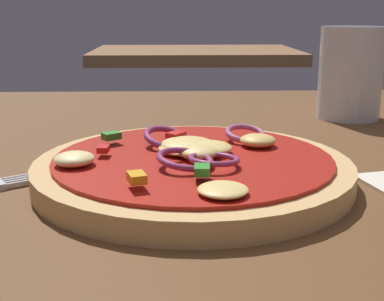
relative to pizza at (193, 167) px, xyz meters
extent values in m
cube|color=brown|center=(0.02, -0.03, -0.03)|extent=(1.11, 1.02, 0.04)
cylinder|color=tan|center=(0.00, 0.00, 0.00)|extent=(0.25, 0.25, 0.02)
cylinder|color=#A81C11|center=(0.00, 0.00, 0.01)|extent=(0.22, 0.22, 0.00)
ellipsoid|color=#E5BC60|center=(-0.01, 0.01, 0.01)|extent=(0.05, 0.05, 0.01)
ellipsoid|color=#EFCC72|center=(0.02, -0.09, 0.01)|extent=(0.03, 0.03, 0.01)
ellipsoid|color=#EFCC72|center=(0.00, -0.01, 0.01)|extent=(0.03, 0.03, 0.01)
ellipsoid|color=#F4DB8E|center=(-0.09, -0.02, 0.01)|extent=(0.03, 0.03, 0.01)
ellipsoid|color=#E5BC60|center=(0.06, 0.03, 0.01)|extent=(0.03, 0.03, 0.01)
ellipsoid|color=#EFCC72|center=(0.00, 0.02, 0.01)|extent=(0.05, 0.05, 0.01)
ellipsoid|color=#EFCC72|center=(0.01, 0.01, 0.01)|extent=(0.04, 0.04, 0.01)
torus|color=#93386B|center=(-0.02, 0.03, 0.02)|extent=(0.06, 0.06, 0.02)
torus|color=#B25984|center=(0.05, 0.05, 0.02)|extent=(0.05, 0.05, 0.01)
torus|color=#93386B|center=(-0.01, -0.03, 0.02)|extent=(0.06, 0.06, 0.01)
torus|color=#93386B|center=(0.01, -0.03, 0.02)|extent=(0.05, 0.05, 0.01)
cube|color=#2D8C28|center=(-0.07, 0.04, 0.02)|extent=(0.02, 0.02, 0.01)
cube|color=#2D8C28|center=(0.00, -0.06, 0.02)|extent=(0.01, 0.02, 0.01)
cube|color=orange|center=(0.02, 0.01, 0.01)|extent=(0.01, 0.01, 0.00)
cube|color=red|center=(-0.01, 0.04, 0.02)|extent=(0.02, 0.02, 0.01)
cube|color=orange|center=(-0.04, -0.08, 0.02)|extent=(0.01, 0.02, 0.01)
cube|color=red|center=(-0.07, 0.00, 0.02)|extent=(0.01, 0.01, 0.00)
cube|color=silver|center=(-0.13, -0.01, -0.01)|extent=(0.04, 0.02, 0.00)
cube|color=silver|center=(-0.13, 0.00, -0.01)|extent=(0.04, 0.02, 0.00)
cube|color=silver|center=(-0.13, 0.00, -0.01)|extent=(0.04, 0.02, 0.00)
cube|color=silver|center=(-0.14, 0.01, -0.01)|extent=(0.04, 0.02, 0.00)
cylinder|color=silver|center=(0.21, 0.25, 0.05)|extent=(0.08, 0.08, 0.11)
cylinder|color=#C67214|center=(0.21, 0.25, 0.03)|extent=(0.07, 0.07, 0.08)
cylinder|color=white|center=(0.21, 0.25, 0.07)|extent=(0.07, 0.07, 0.01)
cube|color=brown|center=(0.06, 1.44, -0.03)|extent=(0.70, 0.48, 0.04)
camera|label=1|loc=(-0.01, -0.40, 0.12)|focal=48.89mm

